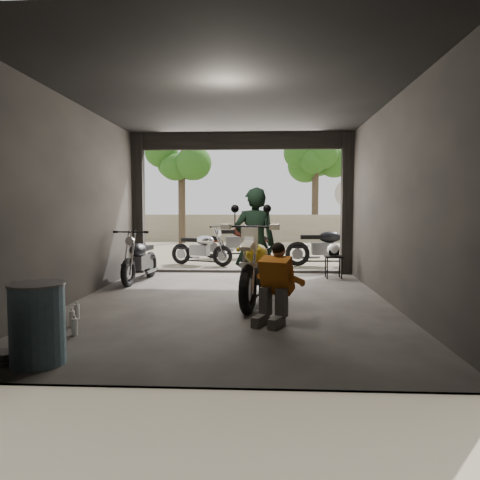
# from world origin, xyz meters

# --- Properties ---
(ground) EXTENTS (80.00, 80.00, 0.00)m
(ground) POSITION_xyz_m (0.00, 0.00, 0.00)
(ground) COLOR #7A6D56
(ground) RESTS_ON ground
(garage) EXTENTS (7.00, 7.13, 3.20)m
(garage) POSITION_xyz_m (0.00, 0.55, 1.28)
(garage) COLOR #2D2B28
(garage) RESTS_ON ground
(boundary_wall) EXTENTS (18.00, 0.30, 1.20)m
(boundary_wall) POSITION_xyz_m (0.00, 14.00, 0.60)
(boundary_wall) COLOR gray
(boundary_wall) RESTS_ON ground
(tree_left) EXTENTS (2.20, 2.20, 5.60)m
(tree_left) POSITION_xyz_m (-3.00, 12.50, 3.99)
(tree_left) COLOR #382B1E
(tree_left) RESTS_ON ground
(tree_right) EXTENTS (2.20, 2.20, 5.00)m
(tree_right) POSITION_xyz_m (2.80, 14.00, 3.56)
(tree_right) COLOR #382B1E
(tree_right) RESTS_ON ground
(main_bike) EXTENTS (1.13, 2.05, 1.30)m
(main_bike) POSITION_xyz_m (0.42, -0.02, 0.65)
(main_bike) COLOR white
(main_bike) RESTS_ON ground
(left_bike) EXTENTS (0.80, 1.64, 1.07)m
(left_bike) POSITION_xyz_m (-2.00, 2.02, 0.54)
(left_bike) COLOR black
(left_bike) RESTS_ON ground
(outside_bike_a) EXTENTS (1.69, 1.16, 1.06)m
(outside_bike_a) POSITION_xyz_m (-1.13, 4.85, 0.53)
(outside_bike_a) COLOR black
(outside_bike_a) RESTS_ON ground
(outside_bike_b) EXTENTS (1.97, 1.09, 1.26)m
(outside_bike_b) POSITION_xyz_m (-0.28, 6.71, 0.63)
(outside_bike_b) COLOR #441710
(outside_bike_b) RESTS_ON ground
(outside_bike_c) EXTENTS (1.81, 0.81, 1.20)m
(outside_bike_c) POSITION_xyz_m (2.09, 4.86, 0.60)
(outside_bike_c) COLOR black
(outside_bike_c) RESTS_ON ground
(rider) EXTENTS (0.70, 0.48, 1.85)m
(rider) POSITION_xyz_m (0.37, 0.28, 0.92)
(rider) COLOR black
(rider) RESTS_ON ground
(mechanic) EXTENTS (0.76, 0.86, 1.03)m
(mechanic) POSITION_xyz_m (0.65, -1.30, 0.51)
(mechanic) COLOR #C96B1A
(mechanic) RESTS_ON ground
(stool) EXTENTS (0.36, 0.36, 0.50)m
(stool) POSITION_xyz_m (2.00, 2.69, 0.43)
(stool) COLOR black
(stool) RESTS_ON ground
(helmet) EXTENTS (0.35, 0.36, 0.26)m
(helmet) POSITION_xyz_m (2.00, 2.72, 0.63)
(helmet) COLOR white
(helmet) RESTS_ON stool
(oil_drum) EXTENTS (0.60, 0.60, 0.79)m
(oil_drum) POSITION_xyz_m (-1.64, -3.00, 0.40)
(oil_drum) COLOR #446373
(oil_drum) RESTS_ON ground
(sign_post) EXTENTS (0.75, 0.08, 2.25)m
(sign_post) POSITION_xyz_m (2.67, 4.67, 1.50)
(sign_post) COLOR black
(sign_post) RESTS_ON ground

